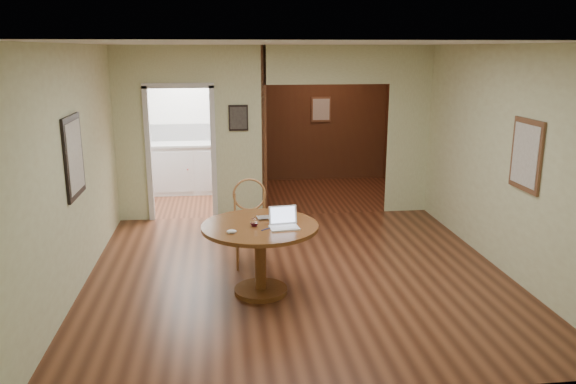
{
  "coord_description": "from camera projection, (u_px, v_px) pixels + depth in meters",
  "views": [
    {
      "loc": [
        -0.88,
        -6.26,
        2.65
      ],
      "look_at": [
        -0.15,
        -0.2,
        1.08
      ],
      "focal_mm": 35.0,
      "sensor_mm": 36.0,
      "label": 1
    }
  ],
  "objects": [
    {
      "name": "floor",
      "position": [
        298.0,
        274.0,
        6.77
      ],
      "size": [
        5.0,
        5.0,
        0.0
      ],
      "primitive_type": "plane",
      "color": "#412012",
      "rests_on": "ground"
    },
    {
      "name": "dining_table",
      "position": [
        260.0,
        243.0,
        6.12
      ],
      "size": [
        1.27,
        1.27,
        0.79
      ],
      "rotation": [
        0.0,
        0.0,
        0.06
      ],
      "color": "brown",
      "rests_on": "ground"
    },
    {
      "name": "pen",
      "position": [
        267.0,
        229.0,
        5.92
      ],
      "size": [
        0.12,
        0.11,
        0.01
      ],
      "primitive_type": "cylinder",
      "rotation": [
        0.0,
        1.57,
        0.71
      ],
      "color": "navy",
      "rests_on": "dining_table"
    },
    {
      "name": "grocery_bag",
      "position": [
        232.0,
        135.0,
        10.47
      ],
      "size": [
        0.35,
        0.32,
        0.28
      ],
      "primitive_type": "ellipsoid",
      "rotation": [
        0.0,
        0.0,
        0.37
      ],
      "color": "beige",
      "rests_on": "kitchen_cabinet"
    },
    {
      "name": "kitchen_cabinet",
      "position": [
        197.0,
        168.0,
        10.54
      ],
      "size": [
        2.06,
        0.6,
        0.94
      ],
      "color": "silver",
      "rests_on": "ground"
    },
    {
      "name": "mouse",
      "position": [
        232.0,
        232.0,
        5.77
      ],
      "size": [
        0.11,
        0.07,
        0.04
      ],
      "primitive_type": "ellipsoid",
      "rotation": [
        0.0,
        0.0,
        0.08
      ],
      "color": "white",
      "rests_on": "dining_table"
    },
    {
      "name": "closed_laptop",
      "position": [
        272.0,
        219.0,
        6.25
      ],
      "size": [
        0.34,
        0.24,
        0.03
      ],
      "primitive_type": "imported",
      "rotation": [
        0.0,
        0.0,
        0.12
      ],
      "color": "silver",
      "rests_on": "dining_table"
    },
    {
      "name": "open_laptop",
      "position": [
        284.0,
        221.0,
        5.99
      ],
      "size": [
        0.32,
        0.29,
        0.21
      ],
      "rotation": [
        0.0,
        0.0,
        0.11
      ],
      "color": "white",
      "rests_on": "dining_table"
    },
    {
      "name": "room_shell",
      "position": [
        245.0,
        132.0,
        9.38
      ],
      "size": [
        5.2,
        7.5,
        5.0
      ],
      "color": "silver",
      "rests_on": "ground"
    },
    {
      "name": "chair",
      "position": [
        250.0,
        218.0,
        6.98
      ],
      "size": [
        0.47,
        0.47,
        1.08
      ],
      "rotation": [
        0.0,
        0.0,
        -0.03
      ],
      "color": "#AB633C",
      "rests_on": "ground"
    },
    {
      "name": "wine_glass",
      "position": [
        254.0,
        222.0,
        6.0
      ],
      "size": [
        0.09,
        0.09,
        0.1
      ],
      "primitive_type": null,
      "color": "white",
      "rests_on": "dining_table"
    }
  ]
}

